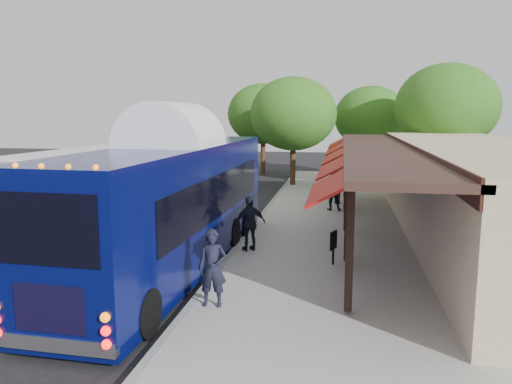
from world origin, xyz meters
The scene contains 15 objects.
ground centered at (0.00, 0.00, 0.00)m, with size 90.00×90.00×0.00m, color black.
sidewalk centered at (5.00, 4.00, 0.07)m, with size 10.00×40.00×0.15m, color #9E9B93.
curb centered at (0.05, 4.00, 0.07)m, with size 0.20×40.00×0.16m, color gray.
station_shelter centered at (8.38, 4.00, 1.85)m, with size 8.15×20.00×3.60m.
coach_bus centered at (-1.45, -0.91, 2.15)m, with size 3.15×12.63×4.01m.
city_bus centered at (-5.87, 4.91, 1.82)m, with size 3.73×12.47×3.30m.
ped_a centered at (0.60, -4.05, 1.08)m, with size 0.68×0.45×1.87m, color black.
ped_b centered at (3.17, 8.41, 1.08)m, with size 0.90×0.70×1.85m, color black.
ped_c centered at (0.60, 0.85, 1.07)m, with size 1.08×0.45×1.85m, color black.
ped_d centered at (3.40, 10.12, 0.98)m, with size 1.07×0.61×1.65m, color black.
sign_board centered at (3.37, -0.25, 0.86)m, with size 0.21×0.45×1.04m.
tree_left centered at (0.49, 16.46, 4.63)m, with size 5.42×5.42×6.94m.
tree_mid centered at (5.51, 21.43, 4.39)m, with size 5.15×5.15×6.59m.
tree_right centered at (9.49, 15.82, 5.04)m, with size 5.91×5.91×7.56m.
tree_far centered at (-2.43, 22.79, 4.61)m, with size 5.40×5.40×6.91m.
Camera 1 is at (3.55, -15.09, 4.73)m, focal length 35.00 mm.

